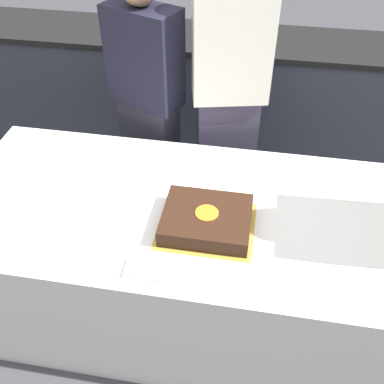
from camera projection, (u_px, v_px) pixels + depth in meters
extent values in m
plane|color=#424247|center=(178.00, 302.00, 2.57)|extent=(14.00, 14.00, 0.00)
cube|color=#333842|center=(216.00, 98.00, 3.44)|extent=(4.40, 0.55, 0.88)
cube|color=black|center=(219.00, 39.00, 3.14)|extent=(4.40, 0.58, 0.04)
cube|color=silver|center=(176.00, 259.00, 2.32)|extent=(2.09, 1.00, 0.76)
cube|color=gold|center=(206.00, 226.00, 1.97)|extent=(0.42, 0.35, 0.00)
cube|color=black|center=(207.00, 220.00, 1.94)|extent=(0.38, 0.31, 0.08)
cylinder|color=orange|center=(207.00, 213.00, 1.92)|extent=(0.10, 0.10, 0.00)
cylinder|color=white|center=(8.00, 180.00, 2.16)|extent=(0.22, 0.22, 0.07)
cylinder|color=white|center=(4.00, 240.00, 1.91)|extent=(0.06, 0.06, 0.00)
cylinder|color=white|center=(2.00, 235.00, 1.89)|extent=(0.01, 0.01, 0.06)
cylinder|color=white|center=(231.00, 184.00, 2.19)|extent=(0.18, 0.18, 0.00)
cube|color=white|center=(144.00, 269.00, 1.78)|extent=(0.15, 0.10, 0.02)
cube|color=#383347|center=(225.00, 165.00, 2.77)|extent=(0.37, 0.23, 0.94)
cube|color=silver|center=(232.00, 44.00, 2.26)|extent=(0.43, 0.28, 0.61)
cube|color=#282833|center=(152.00, 161.00, 2.85)|extent=(0.37, 0.28, 0.87)
cube|color=black|center=(144.00, 57.00, 2.39)|extent=(0.44, 0.34, 0.53)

